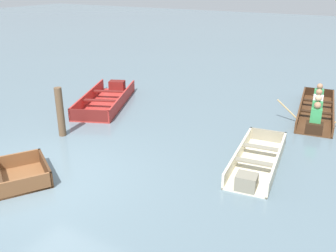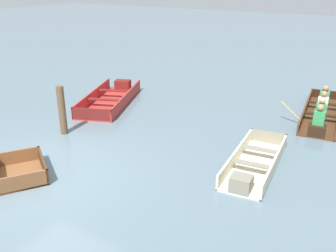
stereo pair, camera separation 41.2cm
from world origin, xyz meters
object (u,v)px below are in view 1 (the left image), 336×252
skiff_red_mid_moored (107,99)px  rowboat_dark_varnish_with_crew (316,110)px  mooring_post (60,112)px  skiff_cream_near_moored (256,162)px

skiff_red_mid_moored → rowboat_dark_varnish_with_crew: rowboat_dark_varnish_with_crew is taller
skiff_red_mid_moored → mooring_post: 2.93m
skiff_cream_near_moored → rowboat_dark_varnish_with_crew: bearing=82.1°
skiff_red_mid_moored → mooring_post: (0.72, -2.79, 0.53)m
rowboat_dark_varnish_with_crew → mooring_post: bearing=-139.0°
skiff_cream_near_moored → rowboat_dark_varnish_with_crew: rowboat_dark_varnish_with_crew is taller
skiff_cream_near_moored → rowboat_dark_varnish_with_crew: size_ratio=0.72×
skiff_cream_near_moored → mooring_post: mooring_post is taller
skiff_cream_near_moored → skiff_red_mid_moored: 6.10m
skiff_cream_near_moored → skiff_red_mid_moored: (-5.77, 1.96, 0.01)m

